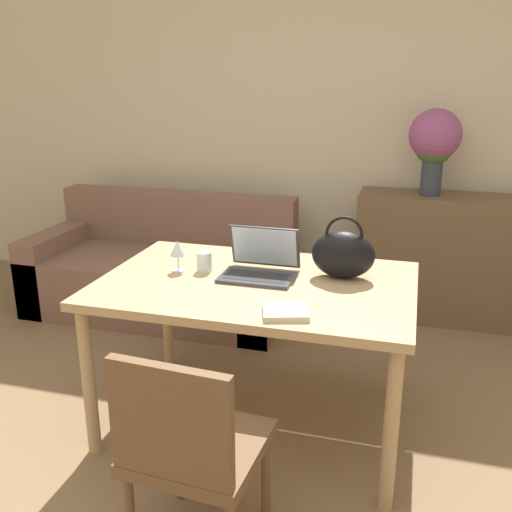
# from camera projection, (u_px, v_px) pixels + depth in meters

# --- Properties ---
(wall_back) EXTENTS (10.00, 0.06, 2.70)m
(wall_back) POSITION_uv_depth(u_px,v_px,m) (325.00, 120.00, 4.22)
(wall_back) COLOR beige
(wall_back) RESTS_ON ground_plane
(dining_table) EXTENTS (1.44, 0.96, 0.76)m
(dining_table) POSITION_uv_depth(u_px,v_px,m) (256.00, 297.00, 2.66)
(dining_table) COLOR tan
(dining_table) RESTS_ON ground_plane
(chair) EXTENTS (0.47, 0.47, 0.84)m
(chair) POSITION_uv_depth(u_px,v_px,m) (190.00, 445.00, 1.93)
(chair) COLOR brown
(chair) RESTS_ON ground_plane
(couch) EXTENTS (1.85, 0.90, 0.82)m
(couch) POSITION_uv_depth(u_px,v_px,m) (164.00, 272.00, 4.21)
(couch) COLOR #7F5B4C
(couch) RESTS_ON ground_plane
(sideboard) EXTENTS (1.40, 0.40, 0.89)m
(sideboard) POSITION_uv_depth(u_px,v_px,m) (458.00, 259.00, 3.97)
(sideboard) COLOR brown
(sideboard) RESTS_ON ground_plane
(laptop) EXTENTS (0.34, 0.29, 0.22)m
(laptop) POSITION_uv_depth(u_px,v_px,m) (261.00, 263.00, 2.70)
(laptop) COLOR #38383D
(laptop) RESTS_ON dining_table
(drinking_glass) EXTENTS (0.07, 0.07, 0.10)m
(drinking_glass) POSITION_uv_depth(u_px,v_px,m) (204.00, 262.00, 2.75)
(drinking_glass) COLOR silver
(drinking_glass) RESTS_ON dining_table
(wine_glass) EXTENTS (0.07, 0.07, 0.15)m
(wine_glass) POSITION_uv_depth(u_px,v_px,m) (178.00, 250.00, 2.73)
(wine_glass) COLOR silver
(wine_glass) RESTS_ON dining_table
(handbag) EXTENTS (0.29, 0.17, 0.30)m
(handbag) POSITION_uv_depth(u_px,v_px,m) (343.00, 254.00, 2.64)
(handbag) COLOR black
(handbag) RESTS_ON dining_table
(flower_vase) EXTENTS (0.34, 0.34, 0.58)m
(flower_vase) POSITION_uv_depth(u_px,v_px,m) (435.00, 141.00, 3.77)
(flower_vase) COLOR #333847
(flower_vase) RESTS_ON sideboard
(book) EXTENTS (0.22, 0.21, 0.02)m
(book) POSITION_uv_depth(u_px,v_px,m) (285.00, 312.00, 2.26)
(book) COLOR beige
(book) RESTS_ON dining_table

